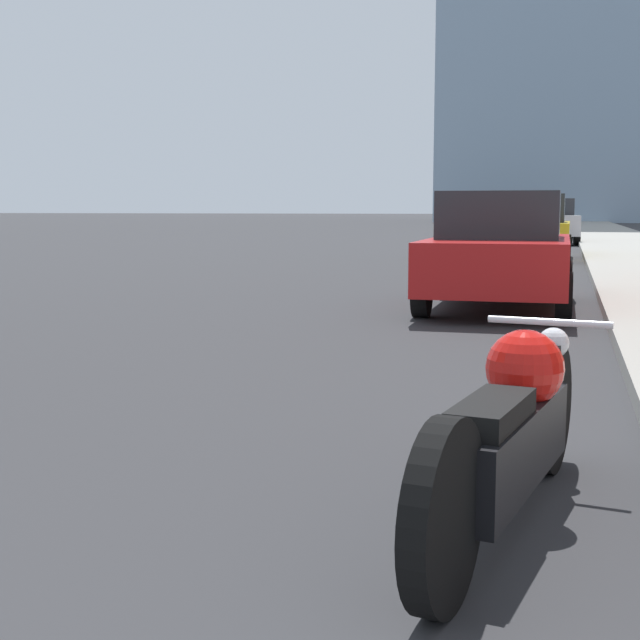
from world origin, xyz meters
name	(u,v)px	position (x,y,z in m)	size (l,w,h in m)	color
sidewalk	(617,239)	(5.68, 40.00, 0.07)	(3.26, 240.00, 0.15)	gray
motorcycle	(511,431)	(3.36, 4.32, 0.42)	(0.72, 2.46, 0.83)	black
parked_car_red	(500,251)	(2.72, 12.82, 0.79)	(1.94, 4.14, 1.58)	red
parked_car_yellow	(533,227)	(2.74, 24.87, 0.85)	(1.99, 4.19, 1.73)	gold
parked_car_silver	(551,221)	(3.03, 35.57, 0.86)	(2.18, 4.19, 1.71)	#BCBCC1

